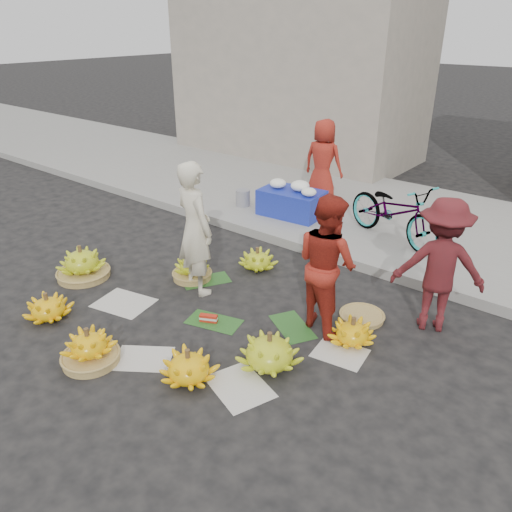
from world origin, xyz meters
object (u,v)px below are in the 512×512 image
Objects in this scene: banana_bunch_0 at (82,264)px; vendor_cream at (195,229)px; bicycle at (395,211)px; banana_bunch_4 at (270,352)px; flower_table at (292,201)px.

vendor_cream is at bearing 26.57° from banana_bunch_0.
bicycle is (1.41, 2.92, -0.28)m from vendor_cream.
banana_bunch_0 is at bearing 160.91° from bicycle.
banana_bunch_4 is 4.20m from flower_table.
vendor_cream reaches higher than flower_table.
vendor_cream is 0.97× the size of bicycle.
banana_bunch_0 is 3.26m from banana_bunch_4.
banana_bunch_0 is 1.81m from vendor_cream.
bicycle is at bearing 51.52° from banana_bunch_0.
flower_table reaches higher than banana_bunch_4.
bicycle reaches higher than banana_bunch_0.
banana_bunch_4 is at bearing -62.81° from flower_table.
bicycle is (-0.34, 3.64, 0.41)m from banana_bunch_4.
flower_table is at bearing 73.81° from banana_bunch_0.
banana_bunch_0 reaches higher than banana_bunch_4.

